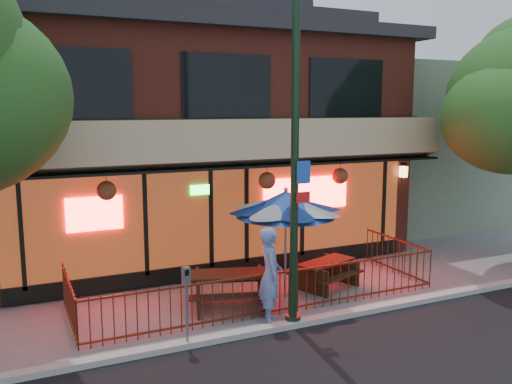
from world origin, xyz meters
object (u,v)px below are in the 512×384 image
Objects in this scene: pedestrian at (270,275)px; parking_meter_near at (186,293)px; street_light at (295,174)px; picnic_table_left at (231,285)px; patio_umbrella at (286,204)px; picnic_table_right at (326,270)px.

pedestrian reaches higher than parking_meter_near.
street_light is 4.51× the size of parking_meter_near.
picnic_table_left is 1.29m from pedestrian.
parking_meter_near is at bearing -151.11° from patio_umbrella.
picnic_table_left is at bearing 118.77° from street_light.
picnic_table_left is at bearing -176.87° from patio_umbrella.
pedestrian is at bearing -67.92° from picnic_table_left.
patio_umbrella reaches higher than pedestrian.
picnic_table_left is 2.22m from parking_meter_near.
picnic_table_left is 1.18× the size of picnic_table_right.
patio_umbrella is 3.56m from parking_meter_near.
pedestrian is (-0.97, -1.18, -1.24)m from patio_umbrella.
street_light reaches higher than pedestrian.
picnic_table_right is at bearing 43.05° from street_light.
patio_umbrella is 1.71× the size of parking_meter_near.
patio_umbrella is 1.97m from pedestrian.
patio_umbrella is (-1.26, -0.22, 1.82)m from picnic_table_right.
street_light reaches higher than patio_umbrella.
picnic_table_right is 2.22m from patio_umbrella.
picnic_table_right is at bearing -41.91° from pedestrian.
pedestrian reaches higher than picnic_table_right.
patio_umbrella is 1.30× the size of pedestrian.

